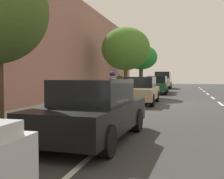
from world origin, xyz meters
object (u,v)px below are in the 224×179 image
(parked_sedan_tan_mid, at_px, (140,90))
(parked_sedan_green_second, at_px, (157,85))
(street_tree_near_cyclist, at_px, (141,57))
(pedestrian_on_phone, at_px, (120,81))
(fire_hydrant, at_px, (104,97))
(parked_suv_white_nearest, at_px, (163,80))
(bicycle_at_curb, at_px, (114,104))
(cyclist_with_backpack, at_px, (112,87))
(parked_sedan_black_far, at_px, (94,110))
(street_tree_mid_block, at_px, (126,49))

(parked_sedan_tan_mid, bearing_deg, parked_sedan_green_second, -91.12)
(street_tree_near_cyclist, distance_m, pedestrian_on_phone, 3.59)
(pedestrian_on_phone, bearing_deg, street_tree_near_cyclist, -135.63)
(fire_hydrant, bearing_deg, parked_suv_white_nearest, -93.74)
(parked_suv_white_nearest, xyz_separation_m, bicycle_at_curb, (0.53, 23.29, -0.65))
(parked_sedan_tan_mid, distance_m, cyclist_with_backpack, 3.96)
(bicycle_at_curb, bearing_deg, cyclist_with_backpack, -63.29)
(parked_sedan_black_far, xyz_separation_m, bicycle_at_curb, (0.63, -4.96, -0.37))
(fire_hydrant, bearing_deg, parked_sedan_green_second, -97.53)
(parked_sedan_tan_mid, xyz_separation_m, bicycle_at_curb, (0.48, 4.32, -0.37))
(parked_sedan_green_second, relative_size, bicycle_at_curb, 3.25)
(parked_suv_white_nearest, xyz_separation_m, parked_sedan_tan_mid, (0.04, 18.96, -0.27))
(parked_suv_white_nearest, distance_m, bicycle_at_curb, 23.30)
(parked_sedan_green_second, distance_m, fire_hydrant, 11.87)
(parked_sedan_tan_mid, relative_size, fire_hydrant, 5.25)
(cyclist_with_backpack, relative_size, street_tree_mid_block, 0.35)
(parked_sedan_black_far, relative_size, bicycle_at_curb, 3.32)
(parked_sedan_black_far, height_order, pedestrian_on_phone, pedestrian_on_phone)
(parked_sedan_green_second, xyz_separation_m, bicycle_at_curb, (0.66, 13.30, -0.37))
(parked_suv_white_nearest, xyz_separation_m, parked_sedan_black_far, (-0.11, 28.25, -0.27))
(parked_sedan_green_second, bearing_deg, bicycle_at_curb, 87.16)
(parked_sedan_black_far, distance_m, pedestrian_on_phone, 21.82)
(parked_sedan_black_far, height_order, fire_hydrant, parked_sedan_black_far)
(parked_sedan_black_far, height_order, cyclist_with_backpack, cyclist_with_backpack)
(parked_sedan_green_second, relative_size, cyclist_with_backpack, 2.47)
(cyclist_with_backpack, bearing_deg, bicycle_at_curb, 116.71)
(parked_sedan_black_far, height_order, street_tree_mid_block, street_tree_mid_block)
(cyclist_with_backpack, distance_m, street_tree_mid_block, 9.88)
(parked_sedan_tan_mid, distance_m, bicycle_at_curb, 4.37)
(parked_sedan_black_far, xyz_separation_m, street_tree_near_cyclist, (2.08, -23.30, 2.70))
(bicycle_at_curb, xyz_separation_m, street_tree_near_cyclist, (1.45, -18.34, 3.07))
(street_tree_mid_block, bearing_deg, fire_hydrant, 93.76)
(street_tree_mid_block, xyz_separation_m, pedestrian_on_phone, (1.89, -6.58, -2.59))
(parked_sedan_tan_mid, relative_size, parked_sedan_black_far, 0.98)
(parked_suv_white_nearest, relative_size, pedestrian_on_phone, 2.99)
(street_tree_near_cyclist, height_order, pedestrian_on_phone, street_tree_near_cyclist)
(cyclist_with_backpack, height_order, street_tree_near_cyclist, street_tree_near_cyclist)
(parked_sedan_green_second, height_order, bicycle_at_curb, parked_sedan_green_second)
(cyclist_with_backpack, relative_size, street_tree_near_cyclist, 0.38)
(parked_sedan_green_second, bearing_deg, street_tree_mid_block, 58.15)
(parked_sedan_tan_mid, bearing_deg, street_tree_near_cyclist, -82.16)
(parked_sedan_black_far, bearing_deg, fire_hydrant, -76.77)
(cyclist_with_backpack, bearing_deg, parked_sedan_tan_mid, -100.26)
(bicycle_at_curb, distance_m, pedestrian_on_phone, 16.84)
(parked_sedan_green_second, distance_m, pedestrian_on_phone, 5.12)
(parked_suv_white_nearest, height_order, pedestrian_on_phone, parked_suv_white_nearest)
(parked_suv_white_nearest, bearing_deg, parked_sedan_tan_mid, 89.87)
(parked_suv_white_nearest, distance_m, parked_sedan_green_second, 9.99)
(parked_sedan_black_far, xyz_separation_m, cyclist_with_backpack, (0.85, -5.40, 0.34))
(cyclist_with_backpack, relative_size, pedestrian_on_phone, 1.13)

